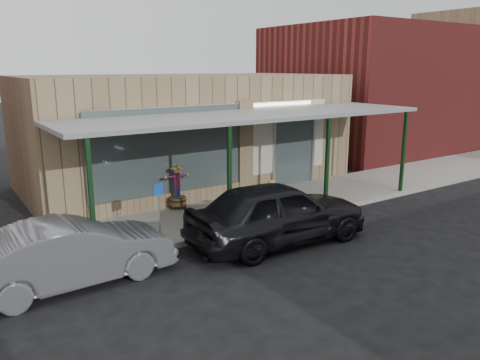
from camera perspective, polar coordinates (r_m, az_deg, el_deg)
ground at (r=12.52m, az=11.19°, el=-7.71°), size 120.00×120.00×0.00m
sidewalk at (r=15.09m, az=1.53°, el=-3.43°), size 40.00×3.20×0.15m
storefront at (r=18.49m, az=-6.69°, el=6.06°), size 12.00×6.25×4.20m
awning at (r=14.47m, az=1.69°, el=7.72°), size 12.00×3.00×3.04m
block_buildings_near at (r=20.23m, az=-3.05°, el=11.54°), size 61.00×8.00×8.00m
barrel_scarecrow at (r=14.84m, az=-7.64°, el=-1.64°), size 0.85×0.64×1.40m
barrel_pumpkin at (r=14.65m, az=2.56°, el=-2.63°), size 0.66×0.66×0.70m
handicap_sign at (r=12.17m, az=-9.88°, el=-2.83°), size 0.30×0.10×1.46m
parked_sedan at (r=12.16m, az=4.63°, el=-3.96°), size 4.97×2.17×1.67m
car_grey at (r=10.54m, az=-19.79°, el=-8.35°), size 4.30×1.64×1.40m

